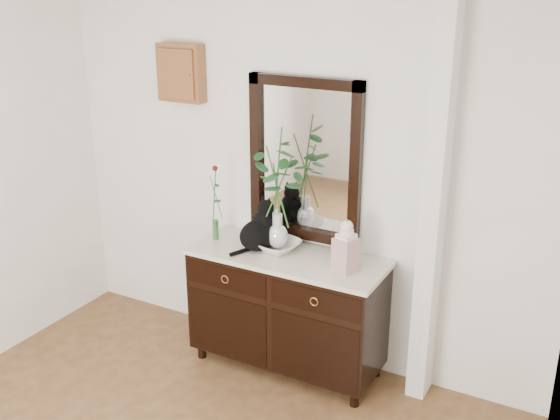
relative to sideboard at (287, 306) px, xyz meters
The scene contains 10 objects.
wall_back 0.92m from the sideboard, 111.80° to the left, with size 3.60×0.04×2.70m, color white.
pilaster 1.27m from the sideboard, 10.70° to the left, with size 0.12×0.20×2.70m, color white.
sideboard is the anchor object (origin of this frame).
wall_mirror 0.99m from the sideboard, 90.00° to the left, with size 0.80×0.06×1.10m.
key_cabinet 1.77m from the sideboard, 167.54° to the left, with size 0.35×0.10×0.40m, color brown.
cat 0.59m from the sideboard, behind, with size 0.24×0.30×0.34m, color black, non-canonical shape.
lotus_bowl 0.42m from the sideboard, 158.74° to the left, with size 0.29×0.29×0.07m, color white.
vase_branches 0.82m from the sideboard, 158.74° to the left, with size 0.40×0.40×0.85m, color silver, non-canonical shape.
bud_vase_rose 0.86m from the sideboard, behind, with size 0.07×0.07×0.55m, color #2B662D, non-canonical shape.
ginger_jar 0.70m from the sideboard, ahead, with size 0.13×0.13×0.35m, color white, non-canonical shape.
Camera 1 is at (1.94, -1.77, 2.61)m, focal length 42.00 mm.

